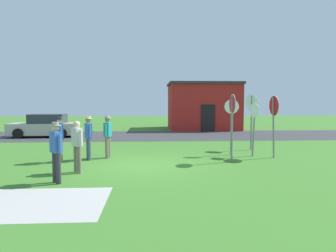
% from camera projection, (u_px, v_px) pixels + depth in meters
% --- Properties ---
extents(ground_plane, '(80.00, 80.00, 0.00)m').
position_uv_depth(ground_plane, '(143.00, 165.00, 11.18)').
color(ground_plane, '#3D7528').
extents(street_asphalt, '(60.00, 6.40, 0.01)m').
position_uv_depth(street_asphalt, '(147.00, 135.00, 21.00)').
color(street_asphalt, '#38383A').
rests_on(street_asphalt, ground).
extents(concrete_path, '(3.20, 2.40, 0.01)m').
position_uv_depth(concrete_path, '(35.00, 203.00, 6.96)').
color(concrete_path, '#ADAAA3').
rests_on(concrete_path, ground).
extents(building_background, '(5.88, 5.19, 3.91)m').
position_uv_depth(building_background, '(203.00, 106.00, 26.25)').
color(building_background, '#B2231E').
rests_on(building_background, ground).
extents(parked_car_on_street, '(4.37, 2.16, 1.51)m').
position_uv_depth(parked_car_on_street, '(45.00, 126.00, 20.26)').
color(parked_car_on_street, '#B7B2A3').
rests_on(parked_car_on_street, ground).
extents(stop_sign_leaning_left, '(0.22, 0.59, 2.26)m').
position_uv_depth(stop_sign_leaning_left, '(254.00, 121.00, 12.89)').
color(stop_sign_leaning_left, slate).
rests_on(stop_sign_leaning_left, ground).
extents(stop_sign_tallest, '(0.17, 0.85, 2.57)m').
position_uv_depth(stop_sign_tallest, '(274.00, 115.00, 12.49)').
color(stop_sign_tallest, slate).
rests_on(stop_sign_tallest, ground).
extents(stop_sign_low_front, '(0.07, 0.74, 2.59)m').
position_uv_depth(stop_sign_low_front, '(232.00, 116.00, 11.61)').
color(stop_sign_low_front, slate).
rests_on(stop_sign_low_front, ground).
extents(stop_sign_rear_left, '(0.56, 0.26, 2.41)m').
position_uv_depth(stop_sign_rear_left, '(231.00, 118.00, 13.19)').
color(stop_sign_rear_left, slate).
rests_on(stop_sign_rear_left, ground).
extents(stop_sign_center_cluster, '(0.45, 0.60, 2.65)m').
position_uv_depth(stop_sign_center_cluster, '(252.00, 112.00, 14.57)').
color(stop_sign_center_cluster, slate).
rests_on(stop_sign_center_cluster, ground).
extents(person_in_dark_shirt, '(0.41, 0.45, 1.69)m').
position_uv_depth(person_in_dark_shirt, '(77.00, 144.00, 9.89)').
color(person_in_dark_shirt, '#7A6B56').
rests_on(person_in_dark_shirt, ground).
extents(person_with_sunhat, '(0.35, 0.53, 1.74)m').
position_uv_depth(person_with_sunhat, '(88.00, 135.00, 12.12)').
color(person_with_sunhat, '#4C5670').
rests_on(person_with_sunhat, ground).
extents(person_holding_notes, '(0.33, 0.54, 1.74)m').
position_uv_depth(person_holding_notes, '(60.00, 137.00, 11.67)').
color(person_holding_notes, '#7A6B56').
rests_on(person_holding_notes, ground).
extents(person_on_left, '(0.41, 0.45, 1.74)m').
position_uv_depth(person_on_left, '(56.00, 149.00, 8.62)').
color(person_on_left, '#2D2D33').
rests_on(person_on_left, ground).
extents(person_in_blue, '(0.31, 0.56, 1.74)m').
position_uv_depth(person_in_blue, '(108.00, 134.00, 12.52)').
color(person_in_blue, '#7A6B56').
rests_on(person_in_blue, ground).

